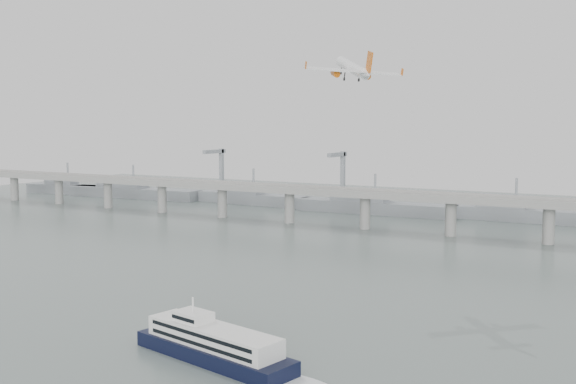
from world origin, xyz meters
The scene contains 5 objects.
ground centered at (0.00, 0.00, 0.00)m, with size 900.00×900.00×0.00m, color #586662.
bridge centered at (-1.15, 200.00, 17.65)m, with size 800.00×22.00×23.90m.
distant_fleet centered at (-155.36, 265.08, 6.22)m, with size 453.00×60.90×40.00m.
ferry centered at (19.96, -20.16, 4.14)m, with size 80.24×26.45×15.28m.
airliner centered at (17.39, 72.91, 81.03)m, with size 32.07×34.07×12.99m.
Camera 1 is at (119.07, -158.02, 61.07)m, focal length 42.00 mm.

